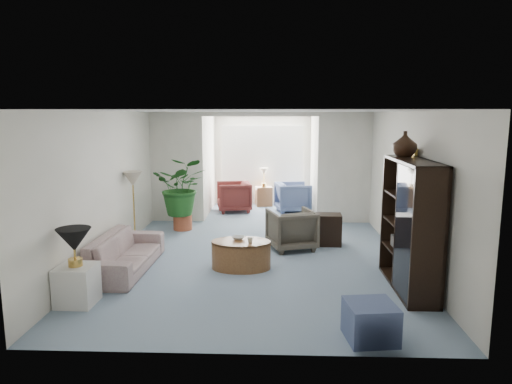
{
  "coord_description": "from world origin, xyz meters",
  "views": [
    {
      "loc": [
        0.31,
        -7.47,
        2.46
      ],
      "look_at": [
        0.0,
        0.6,
        1.1
      ],
      "focal_mm": 32.72,
      "sensor_mm": 36.0,
      "label": 1
    }
  ],
  "objects_px": {
    "coffee_cup": "(250,240)",
    "cabinet_urn": "(405,144)",
    "ottoman": "(370,321)",
    "sunroom_chair_blue": "(293,197)",
    "coffee_table": "(241,255)",
    "end_table": "(77,285)",
    "floor_lamp": "(133,179)",
    "wingback_chair": "(291,229)",
    "sunroom_table": "(264,196)",
    "side_table_dark": "(328,229)",
    "coffee_bowl": "(238,238)",
    "table_lamp": "(74,240)",
    "sunroom_chair_maroon": "(234,197)",
    "plant_pot": "(183,222)",
    "sofa": "(125,253)",
    "entertainment_cabinet": "(410,225)",
    "framed_picture": "(411,163)"
  },
  "relations": [
    {
      "from": "end_table",
      "to": "sunroom_chair_maroon",
      "type": "xyz_separation_m",
      "value": [
        1.54,
        5.94,
        0.12
      ]
    },
    {
      "from": "sunroom_chair_blue",
      "to": "cabinet_urn",
      "type": "bearing_deg",
      "value": -173.7
    },
    {
      "from": "table_lamp",
      "to": "ottoman",
      "type": "distance_m",
      "value": 3.77
    },
    {
      "from": "coffee_cup",
      "to": "end_table",
      "type": "bearing_deg",
      "value": -147.14
    },
    {
      "from": "wingback_chair",
      "to": "sunroom_chair_maroon",
      "type": "bearing_deg",
      "value": -85.47
    },
    {
      "from": "sunroom_table",
      "to": "side_table_dark",
      "type": "bearing_deg",
      "value": -70.93
    },
    {
      "from": "wingback_chair",
      "to": "plant_pot",
      "type": "distance_m",
      "value": 2.66
    },
    {
      "from": "table_lamp",
      "to": "plant_pot",
      "type": "distance_m",
      "value": 4.11
    },
    {
      "from": "floor_lamp",
      "to": "sunroom_chair_blue",
      "type": "bearing_deg",
      "value": 44.07
    },
    {
      "from": "coffee_table",
      "to": "coffee_bowl",
      "type": "bearing_deg",
      "value": 116.57
    },
    {
      "from": "end_table",
      "to": "coffee_bowl",
      "type": "xyz_separation_m",
      "value": [
        1.99,
        1.61,
        0.22
      ]
    },
    {
      "from": "framed_picture",
      "to": "coffee_table",
      "type": "bearing_deg",
      "value": -176.23
    },
    {
      "from": "coffee_cup",
      "to": "plant_pot",
      "type": "relative_size",
      "value": 0.23
    },
    {
      "from": "table_lamp",
      "to": "coffee_table",
      "type": "height_order",
      "value": "table_lamp"
    },
    {
      "from": "plant_pot",
      "to": "sunroom_chair_maroon",
      "type": "height_order",
      "value": "sunroom_chair_maroon"
    },
    {
      "from": "coffee_bowl",
      "to": "ottoman",
      "type": "xyz_separation_m",
      "value": [
        1.64,
        -2.44,
        -0.27
      ]
    },
    {
      "from": "entertainment_cabinet",
      "to": "ottoman",
      "type": "distance_m",
      "value": 1.93
    },
    {
      "from": "floor_lamp",
      "to": "coffee_table",
      "type": "xyz_separation_m",
      "value": [
        2.14,
        -1.39,
        -1.02
      ]
    },
    {
      "from": "sofa",
      "to": "coffee_bowl",
      "type": "xyz_separation_m",
      "value": [
        1.79,
        0.26,
        0.19
      ]
    },
    {
      "from": "coffee_table",
      "to": "cabinet_urn",
      "type": "xyz_separation_m",
      "value": [
        2.44,
        -0.26,
        1.8
      ]
    },
    {
      "from": "end_table",
      "to": "ottoman",
      "type": "xyz_separation_m",
      "value": [
        3.62,
        -0.83,
        -0.05
      ]
    },
    {
      "from": "coffee_bowl",
      "to": "floor_lamp",
      "type": "bearing_deg",
      "value": 148.33
    },
    {
      "from": "entertainment_cabinet",
      "to": "sunroom_chair_maroon",
      "type": "relative_size",
      "value": 2.21
    },
    {
      "from": "entertainment_cabinet",
      "to": "sunroom_table",
      "type": "relative_size",
      "value": 3.54
    },
    {
      "from": "sofa",
      "to": "coffee_bowl",
      "type": "distance_m",
      "value": 1.81
    },
    {
      "from": "wingback_chair",
      "to": "cabinet_urn",
      "type": "height_order",
      "value": "cabinet_urn"
    },
    {
      "from": "coffee_cup",
      "to": "cabinet_urn",
      "type": "height_order",
      "value": "cabinet_urn"
    },
    {
      "from": "sofa",
      "to": "floor_lamp",
      "type": "bearing_deg",
      "value": 12.28
    },
    {
      "from": "coffee_cup",
      "to": "ottoman",
      "type": "bearing_deg",
      "value": -57.37
    },
    {
      "from": "ottoman",
      "to": "sunroom_chair_blue",
      "type": "bearing_deg",
      "value": 94.9
    },
    {
      "from": "coffee_cup",
      "to": "plant_pot",
      "type": "distance_m",
      "value": 3.06
    },
    {
      "from": "cabinet_urn",
      "to": "sunroom_chair_blue",
      "type": "xyz_separation_m",
      "value": [
        -1.43,
        4.68,
        -1.65
      ]
    },
    {
      "from": "sunroom_table",
      "to": "ottoman",
      "type": "bearing_deg",
      "value": -79.97
    },
    {
      "from": "coffee_bowl",
      "to": "wingback_chair",
      "type": "bearing_deg",
      "value": 49.07
    },
    {
      "from": "coffee_table",
      "to": "table_lamp",
      "type": "bearing_deg",
      "value": -143.4
    },
    {
      "from": "coffee_bowl",
      "to": "entertainment_cabinet",
      "type": "relative_size",
      "value": 0.11
    },
    {
      "from": "end_table",
      "to": "ottoman",
      "type": "relative_size",
      "value": 0.99
    },
    {
      "from": "end_table",
      "to": "plant_pot",
      "type": "distance_m",
      "value": 4.05
    },
    {
      "from": "side_table_dark",
      "to": "entertainment_cabinet",
      "type": "relative_size",
      "value": 0.32
    },
    {
      "from": "cabinet_urn",
      "to": "table_lamp",
      "type": "bearing_deg",
      "value": -164.33
    },
    {
      "from": "floor_lamp",
      "to": "ottoman",
      "type": "height_order",
      "value": "floor_lamp"
    },
    {
      "from": "framed_picture",
      "to": "sofa",
      "type": "distance_m",
      "value": 4.73
    },
    {
      "from": "coffee_table",
      "to": "coffee_bowl",
      "type": "distance_m",
      "value": 0.27
    },
    {
      "from": "sunroom_table",
      "to": "table_lamp",
      "type": "bearing_deg",
      "value": -108.91
    },
    {
      "from": "table_lamp",
      "to": "coffee_bowl",
      "type": "bearing_deg",
      "value": 39.06
    },
    {
      "from": "end_table",
      "to": "side_table_dark",
      "type": "bearing_deg",
      "value": 39.44
    },
    {
      "from": "coffee_cup",
      "to": "sunroom_table",
      "type": "relative_size",
      "value": 0.18
    },
    {
      "from": "cabinet_urn",
      "to": "coffee_table",
      "type": "bearing_deg",
      "value": 173.98
    },
    {
      "from": "coffee_table",
      "to": "wingback_chair",
      "type": "height_order",
      "value": "wingback_chair"
    },
    {
      "from": "entertainment_cabinet",
      "to": "coffee_table",
      "type": "bearing_deg",
      "value": 162.74
    }
  ]
}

